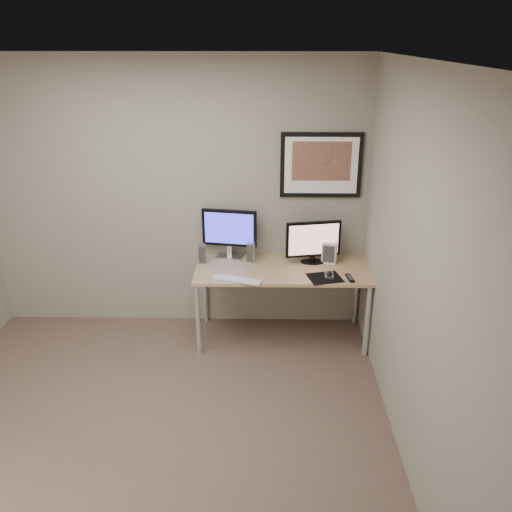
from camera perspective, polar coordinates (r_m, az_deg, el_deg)
The scene contains 13 objects.
floor at distance 4.32m, azimuth -10.93°, elevation -17.39°, with size 3.60×3.60×0.00m, color brown.
room at distance 3.94m, azimuth -11.39°, elevation 5.81°, with size 3.60×3.60×3.60m.
desk at distance 5.04m, azimuth 2.76°, elevation -1.97°, with size 1.60×0.70×0.73m.
framed_art at distance 5.07m, azimuth 6.87°, elevation 9.48°, with size 0.75×0.04×0.60m.
monitor_large at distance 5.16m, azimuth -2.82°, elevation 2.60°, with size 0.52×0.21×0.48m.
monitor_tv at distance 5.07m, azimuth 6.04°, elevation 1.57°, with size 0.52×0.16×0.41m.
speaker_left at distance 5.11m, azimuth -5.70°, elevation 0.24°, with size 0.08×0.08×0.19m, color #AAAAAF.
speaker_right at distance 5.11m, azimuth -0.51°, elevation 0.41°, with size 0.08×0.08×0.20m, color #AAAAAF.
keyboard at distance 4.76m, azimuth -1.99°, elevation -2.51°, with size 0.45×0.12×0.02m, color #BBBBC0.
mousepad at distance 4.84m, azimuth 7.26°, elevation -2.29°, with size 0.29×0.25×0.00m, color black.
mouse at distance 4.86m, azimuth 7.71°, elevation -1.93°, with size 0.07×0.12×0.04m, color black.
remote at distance 4.86m, azimuth 9.85°, elevation -2.27°, with size 0.04×0.16×0.02m, color black.
fan_unit at distance 5.14m, azimuth 7.74°, elevation 0.40°, with size 0.13×0.10×0.21m, color silver.
Camera 1 is at (0.84, -3.24, 2.73)m, focal length 38.00 mm.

